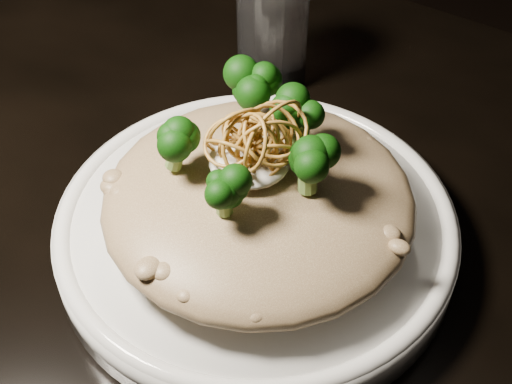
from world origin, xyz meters
TOP-DOWN VIEW (x-y plane):
  - table at (0.00, 0.00)m, footprint 1.10×0.80m
  - plate at (0.07, 0.01)m, footprint 0.29×0.29m
  - risotto at (0.07, 0.00)m, footprint 0.22×0.22m
  - broccoli at (0.07, 0.01)m, footprint 0.12×0.12m
  - cheese at (0.06, 0.01)m, footprint 0.06×0.06m
  - shallots at (0.07, 0.01)m, footprint 0.06×0.06m
  - drinking_glass at (-0.04, 0.19)m, footprint 0.08×0.08m

SIDE VIEW (x-z plane):
  - table at x=0.00m, z-range 0.29..1.04m
  - plate at x=0.07m, z-range 0.75..0.78m
  - risotto at x=0.07m, z-range 0.78..0.83m
  - drinking_glass at x=-0.04m, z-range 0.75..0.86m
  - cheese at x=0.06m, z-range 0.83..0.84m
  - broccoli at x=0.07m, z-range 0.83..0.87m
  - shallots at x=0.07m, z-range 0.84..0.88m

